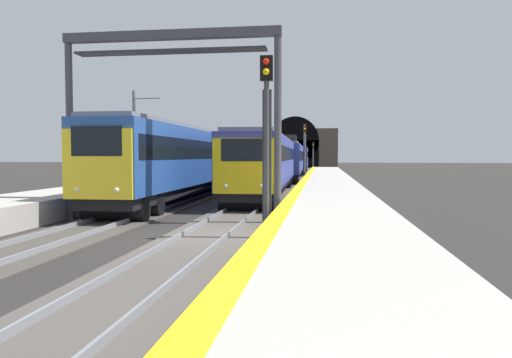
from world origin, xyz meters
name	(u,v)px	position (x,y,z in m)	size (l,w,h in m)	color
ground_plane	(206,238)	(0.00, 0.00, 0.00)	(320.00, 320.00, 0.00)	#282623
platform_right	(334,226)	(0.00, -3.97, 0.45)	(112.00, 3.67, 0.91)	#ADA89E
platform_right_edge_strip	(282,210)	(0.00, -2.39, 0.91)	(112.00, 0.50, 0.01)	yellow
track_main_line	(206,237)	(0.00, 0.00, 0.04)	(160.00, 2.76, 0.21)	#4C4742
track_adjacent_line	(74,233)	(0.00, 4.43, 0.04)	(160.00, 3.05, 0.21)	#423D38
train_main_approaching	(288,159)	(35.84, 0.00, 2.21)	(60.14, 3.37, 4.75)	navy
train_adjacent_platform	(242,157)	(33.12, 4.43, 2.40)	(63.59, 2.84, 5.10)	#264C99
railway_signal_near	(267,134)	(-0.09, -1.91, 3.26)	(0.39, 0.38, 5.60)	#38383D
railway_signal_mid	(305,148)	(31.38, -1.91, 3.26)	(0.39, 0.38, 5.61)	#4C4C54
railway_signal_far	(313,153)	(73.78, -1.91, 3.07)	(0.39, 0.38, 5.06)	#4C4C54
overhead_signal_gantry	(170,79)	(3.32, 2.21, 5.54)	(0.70, 8.59, 7.37)	#3F3F47
tunnel_portal	(295,148)	(88.51, 2.21, 4.18)	(2.45, 18.04, 10.86)	#51473D
catenary_mast_near	(135,139)	(20.44, 10.60, 3.87)	(0.22, 2.22, 7.51)	#595B60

